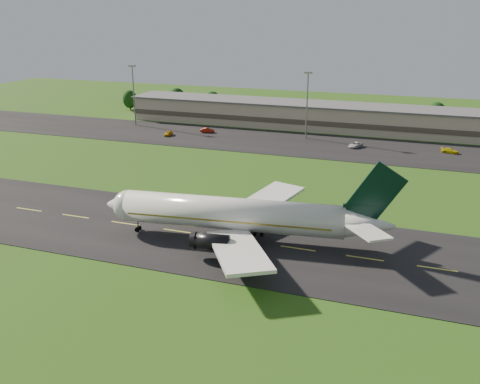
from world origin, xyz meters
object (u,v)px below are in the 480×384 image
(light_mast_west, at_px, (133,88))
(airliner, at_px, (237,215))
(service_vehicle_b, at_px, (207,130))
(service_vehicle_d, at_px, (450,151))
(terminal, at_px, (321,117))
(service_vehicle_c, at_px, (355,145))
(light_mast_centre, at_px, (307,97))
(service_vehicle_a, at_px, (168,133))

(light_mast_west, bearing_deg, airliner, -50.37)
(airliner, height_order, service_vehicle_b, airliner)
(airliner, relative_size, service_vehicle_d, 11.02)
(terminal, relative_size, light_mast_west, 7.13)
(service_vehicle_d, bearing_deg, terminal, 78.60)
(terminal, relative_size, service_vehicle_c, 27.92)
(service_vehicle_c, xyz_separation_m, service_vehicle_d, (25.71, 1.97, -0.05))
(service_vehicle_b, xyz_separation_m, service_vehicle_c, (48.04, -3.60, -0.01))
(terminal, xyz_separation_m, light_mast_west, (-61.40, -16.18, 8.75))
(terminal, height_order, light_mast_centre, light_mast_centre)
(service_vehicle_a, height_order, service_vehicle_b, service_vehicle_b)
(light_mast_west, bearing_deg, service_vehicle_c, -4.95)
(light_mast_centre, distance_m, service_vehicle_d, 43.85)
(airliner, relative_size, service_vehicle_a, 11.94)
(light_mast_west, relative_size, service_vehicle_d, 4.38)
(light_mast_centre, relative_size, service_vehicle_d, 4.38)
(service_vehicle_c, bearing_deg, service_vehicle_b, -162.62)
(light_mast_west, distance_m, service_vehicle_b, 30.73)
(airliner, height_order, light_mast_west, light_mast_west)
(terminal, distance_m, service_vehicle_b, 38.50)
(light_mast_centre, bearing_deg, service_vehicle_d, -6.32)
(light_mast_west, distance_m, service_vehicle_d, 102.73)
(service_vehicle_b, bearing_deg, service_vehicle_c, -108.30)
(light_mast_west, height_order, light_mast_centre, same)
(service_vehicle_c, bearing_deg, service_vehicle_d, 26.04)
(light_mast_west, height_order, service_vehicle_d, light_mast_west)
(service_vehicle_a, bearing_deg, airliner, -60.38)
(airliner, relative_size, light_mast_west, 2.52)
(service_vehicle_d, bearing_deg, light_mast_centre, 99.49)
(airliner, height_order, service_vehicle_a, airliner)
(airliner, distance_m, service_vehicle_a, 83.93)
(light_mast_west, distance_m, light_mast_centre, 60.00)
(airliner, xyz_separation_m, light_mast_centre, (-6.17, 79.89, 8.08))
(light_mast_centre, distance_m, service_vehicle_c, 21.18)
(service_vehicle_c, height_order, service_vehicle_d, service_vehicle_c)
(airliner, height_order, service_vehicle_d, airliner)
(terminal, relative_size, light_mast_centre, 7.13)
(service_vehicle_a, distance_m, service_vehicle_d, 83.98)
(service_vehicle_a, relative_size, service_vehicle_b, 0.96)
(service_vehicle_c, bearing_deg, light_mast_centre, 179.50)
(service_vehicle_a, height_order, service_vehicle_d, service_vehicle_a)
(light_mast_centre, relative_size, service_vehicle_a, 4.75)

